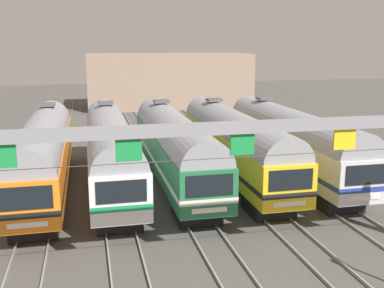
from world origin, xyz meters
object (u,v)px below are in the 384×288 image
at_px(commuter_train_silver, 290,139).
at_px(catenary_gantry, 242,155).
at_px(commuter_train_orange, 43,151).
at_px(commuter_train_white, 111,148).
at_px(commuter_train_green, 174,145).
at_px(commuter_train_yellow, 234,142).

xyz_separation_m(commuter_train_silver, catenary_gantry, (-8.18, -13.50, 2.56)).
height_order(commuter_train_orange, commuter_train_white, same).
xyz_separation_m(commuter_train_green, catenary_gantry, (-0.00, -13.50, 2.56)).
xyz_separation_m(commuter_train_green, commuter_train_yellow, (4.09, 0.00, 0.00)).
bearing_deg(commuter_train_orange, commuter_train_white, 0.00).
xyz_separation_m(commuter_train_white, commuter_train_green, (4.09, 0.00, 0.00)).
bearing_deg(commuter_train_green, commuter_train_orange, 180.00).
relative_size(commuter_train_yellow, commuter_train_silver, 1.00).
bearing_deg(commuter_train_orange, catenary_gantry, -58.78).
xyz_separation_m(commuter_train_orange, commuter_train_white, (4.09, 0.00, 0.00)).
xyz_separation_m(commuter_train_orange, commuter_train_silver, (16.36, 0.00, 0.00)).
relative_size(commuter_train_white, commuter_train_green, 1.00).
distance_m(commuter_train_orange, commuter_train_silver, 16.36).
relative_size(commuter_train_orange, commuter_train_green, 1.00).
height_order(commuter_train_orange, catenary_gantry, catenary_gantry).
bearing_deg(catenary_gantry, commuter_train_orange, 121.22).
relative_size(commuter_train_orange, commuter_train_yellow, 1.00).
xyz_separation_m(commuter_train_orange, commuter_train_yellow, (12.27, 0.00, 0.00)).
height_order(commuter_train_white, commuter_train_yellow, same).
distance_m(commuter_train_white, commuter_train_silver, 12.27).
height_order(commuter_train_white, commuter_train_green, same).
height_order(commuter_train_green, catenary_gantry, catenary_gantry).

